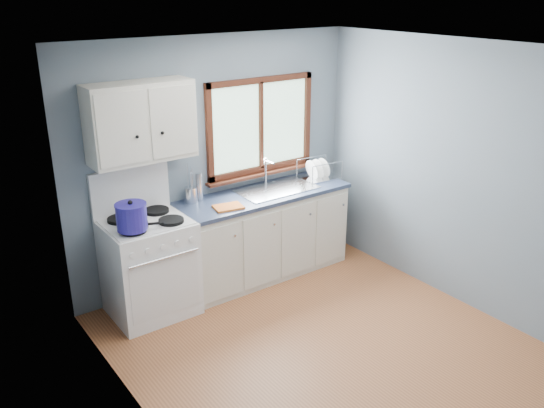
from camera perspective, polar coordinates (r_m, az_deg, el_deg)
floor at (r=5.12m, az=5.63°, el=-14.26°), size 3.20×3.60×0.02m
ceiling at (r=4.21m, az=6.87°, el=15.02°), size 3.20×3.60×0.02m
wall_back at (r=5.90m, az=-5.59°, el=4.28°), size 3.20×0.02×2.50m
wall_left at (r=3.72m, az=-12.79°, el=-6.53°), size 0.02×3.60×2.50m
wall_right at (r=5.66m, az=18.46°, el=2.56°), size 0.02×3.60×2.50m
gas_range at (r=5.50m, az=-12.08°, el=-5.87°), size 0.76×0.69×1.36m
base_cabinets at (r=6.12m, az=-0.93°, el=-3.39°), size 1.85×0.60×0.88m
countertop at (r=5.94m, az=-0.95°, el=0.92°), size 1.89×0.64×0.04m
sink at (r=6.05m, az=0.45°, el=0.90°), size 0.84×0.46×0.44m
window at (r=6.09m, az=-1.11°, el=7.10°), size 1.36×0.10×1.03m
upper_cabinets at (r=5.23m, az=-12.86°, el=7.93°), size 0.95×0.35×0.70m
skillet at (r=5.11m, az=-13.57°, el=-2.05°), size 0.41×0.34×0.05m
stockpot at (r=5.06m, az=-13.75°, el=-1.20°), size 0.35×0.35×0.27m
utensil_crock at (r=5.70m, az=-8.02°, el=0.94°), size 0.15×0.15×0.40m
thermos at (r=5.73m, az=-7.22°, el=1.70°), size 0.09×0.09×0.28m
soap_bottle at (r=5.76m, az=-7.24°, el=1.52°), size 0.11×0.11×0.22m
dish_towel at (r=5.54m, az=-4.35°, el=-0.30°), size 0.30×0.24×0.02m
dish_rack at (r=6.39m, az=4.64°, el=3.08°), size 0.44×0.35×0.22m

